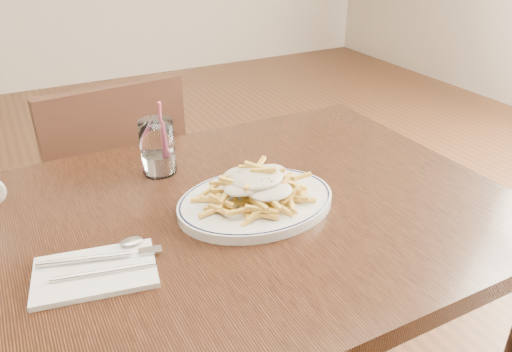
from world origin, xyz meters
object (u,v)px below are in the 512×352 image
chair_far (115,195)px  loaded_fries (256,183)px  table (216,247)px  fries_plate (256,202)px  water_glass (158,150)px

chair_far → loaded_fries: size_ratio=3.93×
chair_far → loaded_fries: (0.16, -0.64, 0.31)m
table → loaded_fries: size_ratio=5.42×
table → chair_far: bearing=97.0°
loaded_fries → fries_plate: bearing=172.9°
loaded_fries → water_glass: (-0.12, 0.24, -0.00)m
table → loaded_fries: (0.08, -0.01, 0.13)m
table → fries_plate: (0.08, -0.01, 0.09)m
chair_far → water_glass: (0.04, -0.40, 0.31)m
chair_far → loaded_fries: chair_far is taller
chair_far → loaded_fries: 0.73m
loaded_fries → table: bearing=171.7°
table → water_glass: (-0.04, 0.22, 0.13)m
water_glass → fries_plate: bearing=-62.5°
fries_plate → water_glass: 0.27m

